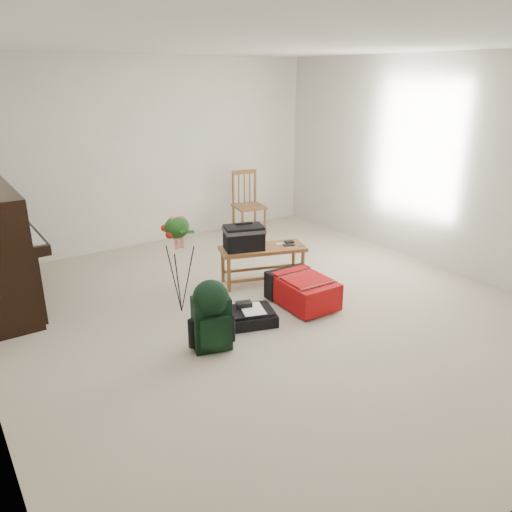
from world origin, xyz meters
TOP-DOWN VIEW (x-y plane):
  - floor at (0.00, 0.00)m, footprint 5.00×5.50m
  - ceiling at (0.00, 0.00)m, footprint 5.00×5.50m
  - wall_back at (0.00, 2.75)m, footprint 5.00×0.04m
  - wall_right at (2.50, 0.00)m, footprint 0.04×5.50m
  - bench at (0.25, 0.64)m, footprint 1.02×0.66m
  - dining_chair at (1.26, 2.26)m, footprint 0.48×0.48m
  - red_suitcase at (0.41, -0.02)m, footprint 0.50×0.72m
  - black_duffel at (-0.27, -0.10)m, footprint 0.56×0.50m
  - green_backpack at (-0.80, -0.32)m, footprint 0.36×0.33m
  - flower_stand at (-0.70, 0.50)m, footprint 0.36×0.36m

SIDE VIEW (x-z plane):
  - floor at x=0.00m, z-range -0.01..0.01m
  - black_duffel at x=-0.27m, z-range -0.03..0.17m
  - red_suitcase at x=0.41m, z-range 0.01..0.31m
  - green_backpack at x=-0.80m, z-range 0.03..0.67m
  - dining_chair at x=1.26m, z-range -0.01..0.93m
  - flower_stand at x=-0.70m, z-range -0.01..1.01m
  - bench at x=0.25m, z-range 0.15..0.88m
  - wall_back at x=0.00m, z-range 0.00..2.50m
  - wall_right at x=2.50m, z-range 0.00..2.50m
  - ceiling at x=0.00m, z-range 2.50..2.50m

